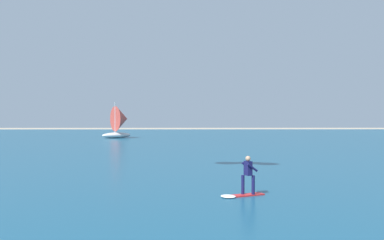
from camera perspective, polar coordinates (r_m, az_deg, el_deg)
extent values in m
cube|color=navy|center=(54.11, -1.56, -3.02)|extent=(160.00, 90.00, 0.10)
cube|color=red|center=(17.14, 8.07, -10.63)|extent=(1.46, 0.95, 0.05)
cylinder|color=#19194C|center=(17.08, 7.34, -9.22)|extent=(0.14, 0.14, 0.80)
cylinder|color=#19194C|center=(17.06, 8.81, -9.23)|extent=(0.14, 0.14, 0.80)
cube|color=#19194C|center=(16.96, 8.08, -6.90)|extent=(0.34, 0.42, 0.60)
sphere|color=tan|center=(16.91, 8.08, -5.52)|extent=(0.22, 0.22, 0.22)
cylinder|color=#19194C|center=(17.18, 7.92, -6.63)|extent=(0.50, 0.28, 0.39)
cylinder|color=#19194C|center=(16.81, 8.71, -6.79)|extent=(0.50, 0.28, 0.39)
ellipsoid|color=white|center=(16.67, 5.24, -10.89)|extent=(0.82, 0.88, 0.08)
ellipsoid|color=silver|center=(60.92, -10.83, -2.17)|extent=(4.69, 3.86, 0.86)
cylinder|color=silver|center=(60.77, -11.02, 0.39)|extent=(0.14, 0.14, 4.59)
cone|color=#D84C3F|center=(61.18, -10.16, 0.18)|extent=(3.81, 4.32, 3.86)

